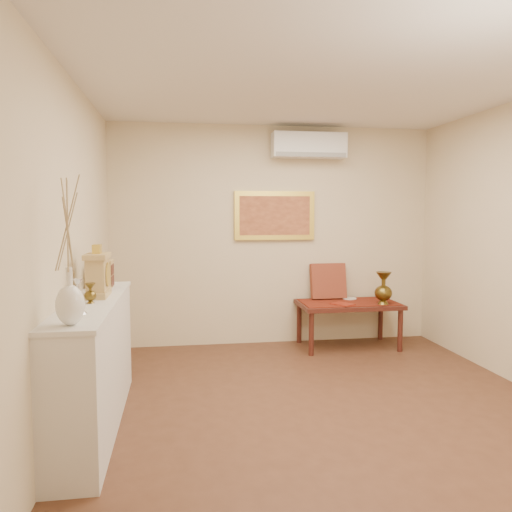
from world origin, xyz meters
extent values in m
plane|color=brown|center=(0.00, 0.00, 0.00)|extent=(4.50, 4.50, 0.00)
plane|color=silver|center=(0.00, 0.00, 2.70)|extent=(4.50, 4.50, 0.00)
cube|color=beige|center=(0.00, 2.25, 1.35)|extent=(4.00, 0.02, 2.70)
cube|color=beige|center=(0.00, -2.25, 1.35)|extent=(4.00, 0.02, 2.70)
cube|color=beige|center=(-2.00, 0.00, 1.35)|extent=(0.02, 4.50, 2.70)
cube|color=maroon|center=(0.85, 1.88, 0.55)|extent=(1.14, 0.59, 0.01)
cylinder|color=white|center=(0.93, 2.07, 0.56)|extent=(0.17, 0.17, 0.01)
cube|color=maroon|center=(0.72, 1.71, 0.56)|extent=(0.29, 0.31, 0.01)
cube|color=maroon|center=(0.67, 2.14, 0.78)|extent=(0.44, 0.19, 0.45)
cube|color=silver|center=(-1.82, 0.00, 0.47)|extent=(0.35, 2.00, 0.95)
cube|color=silver|center=(-1.82, 0.00, 0.96)|extent=(0.37, 2.02, 0.03)
cube|color=tan|center=(-1.81, 0.17, 1.00)|extent=(0.16, 0.36, 0.05)
cube|color=tan|center=(-1.81, 0.17, 1.16)|extent=(0.14, 0.30, 0.25)
cylinder|color=beige|center=(-1.73, 0.17, 1.16)|extent=(0.01, 0.17, 0.17)
cylinder|color=gold|center=(-1.73, 0.17, 1.16)|extent=(0.01, 0.19, 0.19)
cube|color=tan|center=(-1.81, 0.17, 1.30)|extent=(0.17, 0.34, 0.04)
cube|color=gold|center=(-1.81, 0.17, 1.35)|extent=(0.06, 0.11, 0.07)
cube|color=tan|center=(-1.83, 0.64, 1.09)|extent=(0.15, 0.20, 0.22)
cube|color=#471C15|center=(-1.76, 0.64, 1.04)|extent=(0.01, 0.17, 0.09)
cube|color=#471C15|center=(-1.76, 0.64, 1.14)|extent=(0.01, 0.17, 0.09)
cube|color=tan|center=(-1.83, 0.64, 1.21)|extent=(0.16, 0.21, 0.02)
cube|color=#471C15|center=(0.85, 1.88, 0.53)|extent=(1.20, 0.70, 0.05)
cylinder|color=#471C15|center=(0.31, 1.59, 0.25)|extent=(0.06, 0.06, 0.50)
cylinder|color=#471C15|center=(1.39, 1.59, 0.25)|extent=(0.06, 0.06, 0.50)
cylinder|color=#471C15|center=(0.31, 2.17, 0.25)|extent=(0.06, 0.06, 0.50)
cylinder|color=#471C15|center=(1.39, 2.17, 0.25)|extent=(0.06, 0.06, 0.50)
cube|color=gold|center=(0.00, 2.23, 1.60)|extent=(1.00, 0.05, 0.60)
cube|color=#BD6C41|center=(0.00, 2.20, 1.60)|extent=(0.88, 0.01, 0.48)
cube|color=silver|center=(0.40, 2.12, 2.45)|extent=(0.90, 0.24, 0.30)
cube|color=gray|center=(0.40, 2.00, 2.33)|extent=(0.86, 0.02, 0.05)
camera|label=1|loc=(-1.18, -3.85, 1.64)|focal=35.00mm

